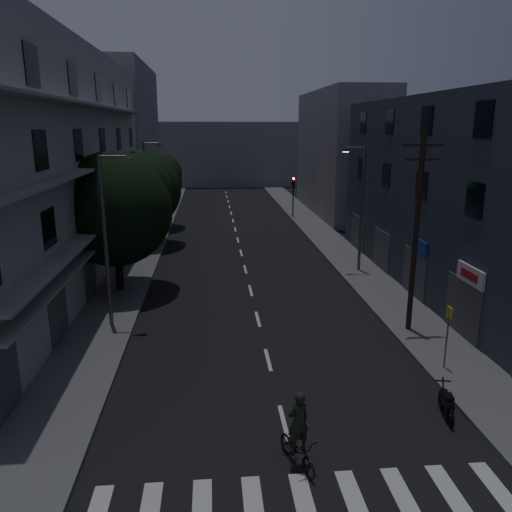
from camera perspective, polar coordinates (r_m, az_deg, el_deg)
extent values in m
plane|color=black|center=(38.39, -1.76, 0.54)|extent=(160.00, 160.00, 0.00)
cube|color=#565659|center=(38.67, -12.92, 0.39)|extent=(3.00, 90.00, 0.15)
cube|color=#565659|center=(39.52, 9.16, 0.88)|extent=(3.00, 90.00, 0.15)
cube|color=beige|center=(14.24, 11.62, -26.64)|extent=(0.50, 3.00, 0.01)
cube|color=beige|center=(14.61, 17.05, -25.78)|extent=(0.50, 3.00, 0.01)
cube|color=beige|center=(15.09, 22.09, -24.78)|extent=(0.50, 3.00, 0.01)
cube|color=beige|center=(15.66, 26.72, -23.70)|extent=(0.50, 3.00, 0.01)
cube|color=beige|center=(17.11, 3.20, -18.43)|extent=(0.15, 2.00, 0.01)
cube|color=beige|center=(20.99, 1.39, -11.76)|extent=(0.15, 2.00, 0.01)
cube|color=beige|center=(25.08, 0.21, -7.21)|extent=(0.15, 2.00, 0.01)
cube|color=beige|center=(29.29, -0.62, -3.95)|extent=(0.15, 2.00, 0.01)
cube|color=beige|center=(33.57, -1.24, -1.52)|extent=(0.15, 2.00, 0.01)
cube|color=beige|center=(37.91, -1.71, 0.36)|extent=(0.15, 2.00, 0.01)
cube|color=beige|center=(42.28, -2.09, 1.86)|extent=(0.15, 2.00, 0.01)
cube|color=beige|center=(46.67, -2.39, 3.07)|extent=(0.15, 2.00, 0.01)
cube|color=beige|center=(51.08, -2.65, 4.07)|extent=(0.15, 2.00, 0.01)
cube|color=beige|center=(55.51, -2.86, 4.92)|extent=(0.15, 2.00, 0.01)
cube|color=beige|center=(59.95, -3.05, 5.64)|extent=(0.15, 2.00, 0.01)
cube|color=beige|center=(64.39, -3.20, 6.26)|extent=(0.15, 2.00, 0.01)
cube|color=beige|center=(68.85, -3.34, 6.80)|extent=(0.15, 2.00, 0.01)
cube|color=beige|center=(73.30, -3.46, 7.27)|extent=(0.15, 2.00, 0.01)
cube|color=#A0A09C|center=(31.81, -23.45, 9.23)|extent=(6.00, 36.00, 14.00)
cube|color=black|center=(18.16, -27.11, -10.89)|extent=(0.06, 1.60, 1.60)
cube|color=black|center=(23.41, -21.82, -4.72)|extent=(0.06, 1.60, 1.60)
cube|color=black|center=(28.95, -18.56, -0.83)|extent=(0.06, 1.60, 1.60)
cube|color=black|center=(34.65, -16.37, 1.80)|extent=(0.06, 1.60, 1.60)
cube|color=black|center=(40.43, -14.79, 3.68)|extent=(0.06, 1.60, 1.60)
cube|color=black|center=(46.27, -13.61, 5.08)|extent=(0.06, 1.60, 1.60)
cube|color=black|center=(22.62, -22.58, 2.97)|extent=(0.06, 1.60, 1.60)
cube|color=black|center=(28.31, -19.08, 5.43)|extent=(0.06, 1.60, 1.60)
cube|color=black|center=(34.11, -16.75, 7.04)|extent=(0.06, 1.60, 1.60)
cube|color=black|center=(39.97, -15.09, 8.18)|extent=(0.06, 1.60, 1.60)
cube|color=black|center=(45.87, -13.85, 9.03)|extent=(0.06, 1.60, 1.60)
cube|color=black|center=(22.26, -23.39, 11.06)|extent=(0.06, 1.60, 1.60)
cube|color=black|center=(28.03, -19.63, 11.89)|extent=(0.06, 1.60, 1.60)
cube|color=black|center=(33.88, -17.15, 12.41)|extent=(0.06, 1.60, 1.60)
cube|color=black|center=(39.77, -15.40, 12.76)|extent=(0.06, 1.60, 1.60)
cube|color=black|center=(45.69, -14.10, 13.02)|extent=(0.06, 1.60, 1.60)
cube|color=black|center=(22.35, -24.26, 19.24)|extent=(0.06, 1.60, 1.60)
cube|color=black|center=(28.10, -20.22, 18.40)|extent=(0.06, 1.60, 1.60)
cube|color=black|center=(33.94, -17.58, 17.80)|extent=(0.06, 1.60, 1.60)
cube|color=black|center=(39.82, -15.73, 17.36)|extent=(0.06, 1.60, 1.60)
cube|color=black|center=(45.74, -14.36, 17.02)|extent=(0.06, 1.60, 1.60)
cube|color=gray|center=(31.28, -16.78, 4.18)|extent=(1.00, 32.40, 0.12)
cube|color=gray|center=(30.90, -17.22, 10.02)|extent=(1.00, 32.40, 0.12)
cube|color=gray|center=(30.85, -17.68, 15.94)|extent=(1.00, 32.40, 0.12)
cube|color=gray|center=(31.47, -16.84, 2.56)|extent=(0.80, 32.40, 0.12)
cube|color=#424247|center=(18.41, -26.86, -12.59)|extent=(0.06, 2.40, 2.40)
cube|color=#424247|center=(23.60, -21.66, -6.10)|extent=(0.06, 2.40, 2.40)
cube|color=#424247|center=(29.11, -18.45, -1.97)|extent=(0.06, 2.40, 2.40)
cube|color=#424247|center=(34.78, -16.28, 0.83)|extent=(0.06, 2.40, 2.40)
cube|color=#424247|center=(40.54, -14.73, 2.84)|extent=(0.06, 2.40, 2.40)
cube|color=#424247|center=(46.36, -13.55, 4.35)|extent=(0.06, 2.40, 2.40)
cube|color=#2B2F3A|center=(30.02, 23.22, 6.11)|extent=(6.00, 28.00, 11.00)
cube|color=black|center=(23.26, 23.71, 5.91)|extent=(0.06, 1.40, 1.50)
cube|color=black|center=(28.17, 18.39, 7.70)|extent=(0.06, 1.40, 1.50)
cube|color=black|center=(33.26, 14.65, 8.92)|extent=(0.06, 1.40, 1.50)
cube|color=black|center=(38.46, 11.89, 9.78)|extent=(0.06, 1.40, 1.50)
cube|color=black|center=(23.07, 24.57, 14.02)|extent=(0.06, 1.40, 1.50)
cube|color=black|center=(28.01, 18.95, 14.41)|extent=(0.06, 1.40, 1.50)
cube|color=black|center=(33.12, 15.02, 14.60)|extent=(0.06, 1.40, 1.50)
cube|color=black|center=(38.34, 12.16, 14.70)|extent=(0.06, 1.40, 1.50)
cube|color=#424247|center=(24.38, 22.52, -5.52)|extent=(0.06, 3.00, 2.60)
cube|color=#424247|center=(29.10, 17.61, -1.90)|extent=(0.06, 3.00, 2.60)
cube|color=#424247|center=(34.05, 14.11, 0.70)|extent=(0.06, 3.00, 2.60)
cube|color=#424247|center=(39.15, 11.51, 2.63)|extent=(0.06, 3.00, 2.60)
cube|color=silver|center=(23.43, 23.32, -2.03)|extent=(0.12, 2.20, 0.80)
cube|color=#B21414|center=(23.39, 23.15, -2.04)|extent=(0.02, 1.40, 0.36)
cube|color=navy|center=(28.21, 18.12, 1.12)|extent=(0.12, 2.00, 0.70)
cube|color=slate|center=(60.98, -14.83, 12.89)|extent=(6.00, 20.00, 16.00)
cube|color=slate|center=(56.08, 9.67, 11.51)|extent=(6.00, 20.00, 13.00)
cube|color=slate|center=(82.32, -3.73, 11.56)|extent=(24.00, 8.00, 10.00)
cylinder|color=black|center=(29.51, -15.49, 0.25)|extent=(0.44, 0.44, 4.27)
sphere|color=black|center=(29.00, -15.83, 5.16)|extent=(6.40, 6.40, 6.40)
sphere|color=black|center=(29.51, -13.82, 7.01)|extent=(4.48, 4.48, 4.48)
sphere|color=black|center=(28.47, -17.72, 5.83)|extent=(4.16, 4.16, 4.16)
cylinder|color=black|center=(40.64, -12.64, 4.06)|extent=(0.44, 0.44, 3.97)
sphere|color=black|center=(40.29, -12.83, 7.38)|extent=(5.98, 5.98, 5.98)
sphere|color=black|center=(40.84, -11.49, 8.60)|extent=(4.18, 4.18, 4.18)
sphere|color=black|center=(39.76, -14.05, 7.87)|extent=(3.88, 3.88, 3.88)
cylinder|color=black|center=(47.71, -11.75, 5.52)|extent=(0.44, 0.44, 3.78)
sphere|color=black|center=(47.42, -11.90, 8.23)|extent=(5.65, 5.65, 5.65)
sphere|color=black|center=(47.96, -10.83, 9.20)|extent=(3.96, 3.96, 3.96)
sphere|color=black|center=(46.90, -12.87, 8.63)|extent=(3.67, 3.67, 3.67)
cylinder|color=black|center=(52.42, 4.25, 6.25)|extent=(0.12, 0.12, 3.20)
cube|color=black|center=(52.16, 4.30, 8.48)|extent=(0.28, 0.22, 0.90)
sphere|color=#FF0C05|center=(51.98, 4.33, 8.82)|extent=(0.22, 0.22, 0.22)
sphere|color=#3F330C|center=(52.01, 4.32, 8.50)|extent=(0.22, 0.22, 0.22)
sphere|color=black|center=(52.04, 4.32, 8.17)|extent=(0.22, 0.22, 0.22)
cylinder|color=black|center=(51.51, -9.89, 5.93)|extent=(0.12, 0.12, 3.20)
cube|color=black|center=(51.25, -9.99, 8.19)|extent=(0.28, 0.22, 0.90)
sphere|color=black|center=(51.07, -10.02, 8.54)|extent=(0.22, 0.22, 0.22)
sphere|color=#3F330C|center=(51.10, -10.00, 8.21)|extent=(0.22, 0.22, 0.22)
sphere|color=#0CFF26|center=(51.13, -9.99, 7.88)|extent=(0.22, 0.22, 0.22)
cylinder|color=#585960|center=(23.86, -16.82, 1.44)|extent=(0.18, 0.18, 8.00)
cylinder|color=#585960|center=(23.21, -16.06, 10.90)|extent=(1.20, 0.10, 0.10)
cube|color=#585960|center=(23.12, -14.55, 10.61)|extent=(0.45, 0.25, 0.18)
cube|color=#4C4C4C|center=(23.12, -14.53, 10.37)|extent=(0.35, 0.18, 0.04)
cylinder|color=#525459|center=(32.74, 11.98, 5.19)|extent=(0.18, 0.18, 8.00)
cylinder|color=#525459|center=(32.18, 11.31, 12.06)|extent=(1.20, 0.10, 0.10)
cube|color=#525459|center=(32.02, 10.24, 11.83)|extent=(0.45, 0.25, 0.18)
cube|color=#FFD88C|center=(32.03, 10.23, 11.65)|extent=(0.35, 0.18, 0.04)
cylinder|color=#5C5D64|center=(41.36, -12.47, 7.07)|extent=(0.18, 0.18, 8.00)
cylinder|color=#5C5D64|center=(40.99, -11.93, 12.51)|extent=(1.20, 0.10, 0.10)
cube|color=#5C5D64|center=(40.93, -11.06, 12.34)|extent=(0.45, 0.25, 0.18)
cube|color=#4C4C4C|center=(40.93, -11.06, 12.20)|extent=(0.35, 0.18, 0.04)
cylinder|color=black|center=(23.36, 17.80, 2.35)|extent=(0.24, 0.24, 9.00)
cube|color=black|center=(22.90, 18.57, 11.93)|extent=(1.80, 0.10, 0.10)
cube|color=black|center=(22.93, 18.44, 10.43)|extent=(1.50, 0.10, 0.10)
cylinder|color=#595B60|center=(20.87, 20.97, -8.74)|extent=(0.06, 0.06, 2.50)
cube|color=yellow|center=(20.49, 21.24, -6.04)|extent=(0.05, 0.35, 0.45)
torus|color=black|center=(17.90, 21.32, -16.87)|extent=(0.23, 0.66, 0.65)
torus|color=black|center=(18.82, 20.46, -15.15)|extent=(0.23, 0.66, 0.65)
cube|color=black|center=(18.21, 20.97, -15.19)|extent=(0.43, 1.04, 0.32)
cube|color=black|center=(17.98, 21.15, -14.73)|extent=(0.35, 0.46, 0.09)
cylinder|color=black|center=(18.58, 20.61, -14.10)|extent=(0.13, 0.40, 0.77)
cube|color=black|center=(18.53, 20.62, -13.21)|extent=(0.50, 0.14, 0.04)
imported|color=black|center=(15.12, 4.76, -21.25)|extent=(1.26, 1.93, 0.96)
imported|color=black|center=(14.60, 4.84, -18.33)|extent=(0.79, 0.66, 1.84)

